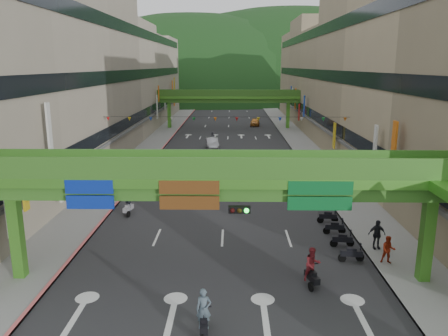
{
  "coord_description": "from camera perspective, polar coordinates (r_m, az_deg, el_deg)",
  "views": [
    {
      "loc": [
        0.6,
        -15.89,
        11.51
      ],
      "look_at": [
        0.0,
        18.0,
        3.5
      ],
      "focal_mm": 35.0,
      "sensor_mm": 36.0,
      "label": 1
    }
  ],
  "objects": [
    {
      "name": "car_yellow",
      "position": [
        85.39,
        4.06,
        6.01
      ],
      "size": [
        2.09,
        4.38,
        1.44
      ],
      "primitive_type": "imported",
      "rotation": [
        0.0,
        0.0,
        -0.09
      ],
      "color": "orange",
      "rests_on": "ground"
    },
    {
      "name": "curb_right",
      "position": [
        67.41,
        8.26,
        3.4
      ],
      "size": [
        0.2,
        140.0,
        0.18
      ],
      "primitive_type": "cube",
      "color": "gray",
      "rests_on": "ground"
    },
    {
      "name": "road_slab",
      "position": [
        66.89,
        0.48,
        3.4
      ],
      "size": [
        18.0,
        140.0,
        0.02
      ],
      "primitive_type": "cube",
      "color": "#28282B",
      "rests_on": "ground"
    },
    {
      "name": "scooter_rider_near",
      "position": [
        19.92,
        -2.66,
        -18.47
      ],
      "size": [
        0.69,
        1.6,
        2.17
      ],
      "color": "black",
      "rests_on": "ground"
    },
    {
      "name": "scooter_rider_left",
      "position": [
        35.07,
        -12.43,
        -4.49
      ],
      "size": [
        1.02,
        1.59,
        1.98
      ],
      "color": "#9C9AA3",
      "rests_on": "ground"
    },
    {
      "name": "sidewalk_left",
      "position": [
        67.88,
        -8.86,
        3.44
      ],
      "size": [
        4.0,
        140.0,
        0.15
      ],
      "primitive_type": "cube",
      "color": "gray",
      "rests_on": "ground"
    },
    {
      "name": "scooter_rider_mid",
      "position": [
        24.07,
        11.48,
        -12.49
      ],
      "size": [
        1.05,
        1.57,
        2.2
      ],
      "color": "black",
      "rests_on": "ground"
    },
    {
      "name": "overpass_far",
      "position": [
        81.12,
        0.59,
        8.98
      ],
      "size": [
        28.0,
        2.2,
        7.1
      ],
      "color": "#4C9E2D",
      "rests_on": "ground"
    },
    {
      "name": "building_row_left",
      "position": [
        68.76,
        -15.79,
        11.1
      ],
      "size": [
        12.8,
        95.0,
        19.0
      ],
      "color": "#9E937F",
      "rests_on": "ground"
    },
    {
      "name": "curb_left",
      "position": [
        67.57,
        -7.27,
        3.46
      ],
      "size": [
        0.2,
        140.0,
        0.18
      ],
      "primitive_type": "cube",
      "color": "#CC5959",
      "rests_on": "ground"
    },
    {
      "name": "hill_left",
      "position": [
        176.96,
        -4.11,
        9.53
      ],
      "size": [
        168.0,
        140.0,
        112.0
      ],
      "primitive_type": "ellipsoid",
      "color": "#1C4419",
      "rests_on": "ground"
    },
    {
      "name": "car_silver",
      "position": [
        61.55,
        -1.54,
        3.24
      ],
      "size": [
        2.17,
        4.83,
        1.54
      ],
      "primitive_type": "imported",
      "rotation": [
        0.0,
        0.0,
        0.12
      ],
      "color": "#9A9AA1",
      "rests_on": "ground"
    },
    {
      "name": "overpass_near",
      "position": [
        22.19,
        1.84,
        -3.22
      ],
      "size": [
        28.0,
        12.27,
        7.1
      ],
      "color": "#4C9E2D",
      "rests_on": "ground"
    },
    {
      "name": "sidewalk_right",
      "position": [
        67.68,
        9.85,
        3.37
      ],
      "size": [
        4.0,
        140.0,
        0.15
      ],
      "primitive_type": "cube",
      "color": "gray",
      "rests_on": "ground"
    },
    {
      "name": "parked_scooter_row",
      "position": [
        30.62,
        14.7,
        -8.19
      ],
      "size": [
        1.6,
        7.17,
        1.08
      ],
      "color": "black",
      "rests_on": "ground"
    },
    {
      "name": "hill_right",
      "position": [
        197.74,
        8.22,
        9.83
      ],
      "size": [
        208.0,
        176.0,
        128.0
      ],
      "primitive_type": "ellipsoid",
      "color": "#1C4419",
      "rests_on": "ground"
    },
    {
      "name": "pedestrian_dark",
      "position": [
        29.54,
        19.31,
        -8.45
      ],
      "size": [
        1.15,
        0.56,
        1.89
      ],
      "primitive_type": "imported",
      "rotation": [
        0.0,
        0.0,
        0.09
      ],
      "color": "black",
      "rests_on": "ground"
    },
    {
      "name": "bunting_string",
      "position": [
        46.23,
        0.26,
        6.4
      ],
      "size": [
        26.0,
        0.36,
        0.47
      ],
      "color": "black",
      "rests_on": "ground"
    },
    {
      "name": "pedestrian_red",
      "position": [
        27.74,
        20.64,
        -10.25
      ],
      "size": [
        0.9,
        0.76,
        1.66
      ],
      "primitive_type": "imported",
      "rotation": [
        0.0,
        0.0,
        -0.17
      ],
      "color": "#A12710",
      "rests_on": "ground"
    },
    {
      "name": "pedestrian_blue",
      "position": [
        39.34,
        14.52,
        -2.88
      ],
      "size": [
        0.82,
        0.56,
        1.68
      ],
      "primitive_type": "imported",
      "rotation": [
        0.0,
        0.0,
        3.22
      ],
      "color": "#32495B",
      "rests_on": "ground"
    },
    {
      "name": "scooter_rider_far",
      "position": [
        63.81,
        -1.51,
        3.86
      ],
      "size": [
        0.88,
        1.6,
        2.07
      ],
      "color": "maroon",
      "rests_on": "ground"
    },
    {
      "name": "building_row_right",
      "position": [
        68.43,
        16.87,
        11.02
      ],
      "size": [
        12.8,
        95.0,
        19.0
      ],
      "color": "gray",
      "rests_on": "ground"
    }
  ]
}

